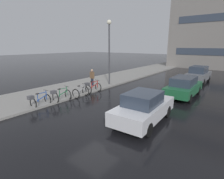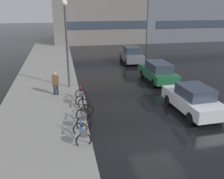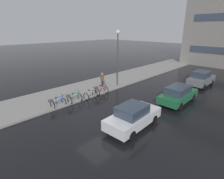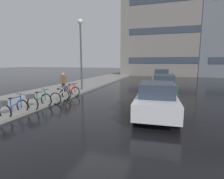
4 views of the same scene
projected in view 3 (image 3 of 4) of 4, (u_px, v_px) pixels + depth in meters
The scene contains 11 objects.
ground_plane at pixel (97, 120), 12.48m from camera, with size 140.00×140.00×0.00m, color black.
sidewalk_kerb at pixel (125, 77), 23.14m from camera, with size 4.80×60.00×0.14m, color gray.
bicycle_nearest at pixel (56, 102), 14.33m from camera, with size 0.75×1.39×0.99m.
bicycle_second at pixel (73, 98), 15.20m from camera, with size 0.81×1.35×1.02m.
bicycle_third at pixel (91, 95), 16.17m from camera, with size 0.79×1.14×0.95m.
bicycle_farthest at pixel (101, 90), 17.13m from camera, with size 0.80×1.45×1.00m.
car_white at pixel (133, 116), 11.36m from camera, with size 1.98×4.23×1.60m.
car_green at pixel (178, 94), 15.18m from camera, with size 1.81×4.37×1.55m.
car_grey at pixel (201, 79), 19.73m from camera, with size 1.89×3.99×1.71m.
pedestrian at pixel (102, 79), 19.07m from camera, with size 0.44×0.31×1.68m.
streetlamp at pixel (118, 50), 18.42m from camera, with size 0.42×0.42×6.06m.
Camera 3 is at (8.53, -7.10, 6.21)m, focal length 28.00 mm.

